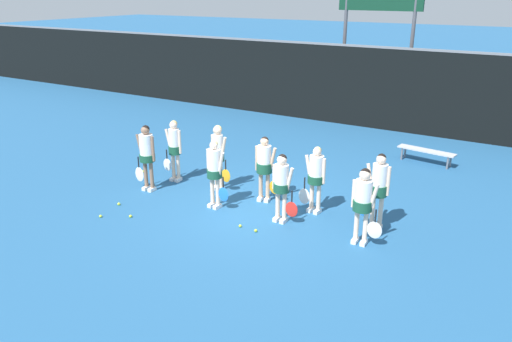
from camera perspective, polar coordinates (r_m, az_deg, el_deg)
The scene contains 19 objects.
ground_plane at distance 12.34m, azimuth 0.07°, elevation -4.07°, with size 140.00×140.00×0.00m, color #235684.
fence_windscreen at distance 19.49m, azimuth 13.32°, elevation 9.26°, with size 60.00×0.08×3.09m.
scoreboard at distance 20.35m, azimuth 14.00°, elevation 17.99°, with size 3.24×0.15×5.82m.
bench_courtside at distance 16.11m, azimuth 18.89°, elevation 2.09°, with size 1.77×0.59×0.42m.
player_0 at distance 13.27m, azimuth -12.39°, elevation 2.15°, with size 0.69×0.41×1.78m.
player_1 at distance 11.97m, azimuth -4.76°, elevation 0.25°, with size 0.65×0.37×1.70m.
player_2 at distance 11.23m, azimuth 2.96°, elevation -1.31°, with size 0.66×0.37×1.62m.
player_3 at distance 10.45m, azimuth 12.17°, elevation -3.22°, with size 0.70×0.40×1.67m.
player_4 at distance 13.83m, azimuth -9.31°, elevation 2.87°, with size 0.62×0.34×1.72m.
player_5 at distance 13.05m, azimuth -4.35°, elevation 2.17°, with size 0.61×0.33×1.76m.
player_6 at distance 12.32m, azimuth 0.99°, elevation 0.85°, with size 0.68×0.39×1.67m.
player_7 at distance 11.77m, azimuth 6.85°, elevation -0.38°, with size 0.67×0.39×1.64m.
player_8 at distance 11.17m, azimuth 13.84°, elevation -1.57°, with size 0.66×0.38×1.75m.
tennis_ball_0 at distance 14.94m, azimuth -12.79°, elevation -0.04°, with size 0.06×0.06×0.06m, color #CCE033.
tennis_ball_1 at distance 12.11m, azimuth -14.16°, elevation -5.03°, with size 0.07×0.07×0.07m, color #CCE033.
tennis_ball_2 at distance 11.30m, azimuth -1.82°, elevation -6.29°, with size 0.07×0.07×0.07m, color #CCE033.
tennis_ball_3 at distance 12.31m, azimuth -17.34°, elevation -4.95°, with size 0.07×0.07×0.07m, color #CCE033.
tennis_ball_4 at distance 11.08m, azimuth -0.03°, elevation -6.82°, with size 0.07×0.07×0.07m, color #CCE033.
tennis_ball_5 at distance 12.85m, azimuth -15.41°, elevation -3.65°, with size 0.07×0.07×0.07m, color #CCE033.
Camera 1 is at (5.75, -9.67, 5.06)m, focal length 35.00 mm.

